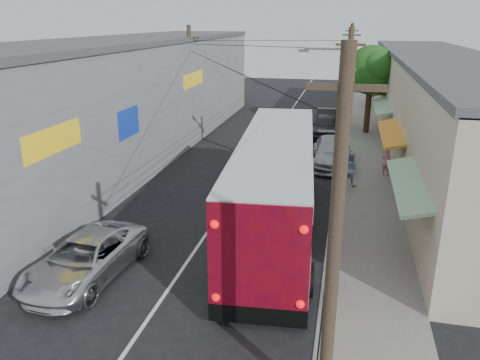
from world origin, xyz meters
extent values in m
plane|color=black|center=(0.00, 0.00, 0.00)|extent=(120.00, 120.00, 0.00)
cube|color=slate|center=(6.50, 20.00, 0.06)|extent=(3.00, 80.00, 0.12)
cube|color=#BFB698|center=(11.00, 22.00, 3.00)|extent=(6.00, 40.00, 6.00)
cube|color=#4C4C51|center=(11.00, 22.00, 6.10)|extent=(6.20, 40.00, 0.30)
cube|color=#1B7A35|center=(7.70, 6.00, 2.90)|extent=(1.39, 6.00, 0.46)
cube|color=#D65519|center=(7.70, 14.00, 2.90)|extent=(1.39, 6.00, 0.46)
cube|color=#1B7A35|center=(7.70, 22.00, 2.90)|extent=(1.39, 6.00, 0.46)
cube|color=#D65519|center=(7.70, 30.00, 2.90)|extent=(1.39, 6.00, 0.46)
cube|color=#1B7A35|center=(7.70, 38.00, 2.90)|extent=(1.39, 6.00, 0.46)
cube|color=gray|center=(-8.50, 18.00, 3.50)|extent=(7.00, 36.00, 7.00)
cube|color=#4C4C51|center=(-8.50, 18.00, 7.10)|extent=(7.20, 36.00, 0.30)
cube|color=yellow|center=(-5.05, 4.00, 4.20)|extent=(0.12, 3.50, 1.00)
cube|color=#1433A5|center=(-5.05, 10.00, 3.60)|extent=(0.12, 2.20, 1.40)
cube|color=yellow|center=(-5.05, 20.00, 4.50)|extent=(0.12, 4.00, 0.90)
cylinder|color=#473828|center=(5.20, -2.00, 4.00)|extent=(0.28, 0.28, 8.00)
cube|color=#473828|center=(5.20, -2.00, 7.20)|extent=(1.40, 0.12, 0.12)
cylinder|color=#473828|center=(5.20, 13.00, 4.00)|extent=(0.28, 0.28, 8.00)
cube|color=#473828|center=(5.20, 13.00, 7.20)|extent=(1.40, 0.12, 0.12)
cylinder|color=#473828|center=(5.20, 28.00, 4.00)|extent=(0.28, 0.28, 8.00)
cube|color=#473828|center=(5.20, 28.00, 7.20)|extent=(1.40, 0.12, 0.12)
cylinder|color=#473828|center=(5.20, 43.00, 4.00)|extent=(0.28, 0.28, 8.00)
cube|color=#473828|center=(5.20, 43.00, 7.20)|extent=(1.40, 0.12, 0.12)
cylinder|color=#473828|center=(-5.20, 20.00, 4.00)|extent=(0.28, 0.28, 8.00)
cube|color=#473828|center=(-5.20, 20.00, 7.20)|extent=(1.40, 0.12, 0.12)
cylinder|color=#59595E|center=(4.10, 13.00, 7.00)|extent=(2.20, 0.10, 0.10)
cube|color=#59595E|center=(3.00, 13.00, 6.90)|extent=(0.50, 0.18, 0.12)
cylinder|color=#3F2B19|center=(6.80, 26.00, 2.00)|extent=(0.44, 0.44, 4.00)
sphere|color=#1F4612|center=(6.80, 26.00, 4.80)|extent=(3.60, 3.60, 3.60)
sphere|color=#1F4612|center=(7.80, 26.60, 4.20)|extent=(2.60, 2.60, 2.60)
sphere|color=#1F4612|center=(5.90, 25.60, 4.40)|extent=(2.40, 2.40, 2.40)
sphere|color=#1F4612|center=(7.20, 25.00, 5.20)|extent=(2.20, 2.20, 2.20)
sphere|color=#1F4612|center=(6.50, 26.90, 5.00)|extent=(2.00, 2.00, 2.00)
cube|color=silver|center=(2.66, 7.13, 1.28)|extent=(3.90, 13.54, 2.11)
cube|color=black|center=(2.61, 7.69, 2.84)|extent=(3.74, 11.33, 1.11)
cube|color=silver|center=(2.66, 7.13, 3.62)|extent=(3.90, 13.54, 0.56)
cube|color=maroon|center=(3.23, 0.46, 2.23)|extent=(2.76, 0.32, 3.23)
cube|color=black|center=(3.23, 0.46, 0.50)|extent=(2.78, 0.35, 0.56)
sphere|color=red|center=(2.07, 0.33, 1.00)|extent=(0.24, 0.24, 0.24)
sphere|color=red|center=(4.40, 0.52, 1.00)|extent=(0.24, 0.24, 0.24)
sphere|color=red|center=(2.07, 0.33, 3.23)|extent=(0.24, 0.24, 0.24)
sphere|color=red|center=(4.40, 0.52, 3.23)|extent=(0.24, 0.24, 0.24)
cylinder|color=black|center=(1.67, 2.36, 0.56)|extent=(0.43, 1.14, 1.11)
cylinder|color=black|center=(4.44, 2.60, 0.56)|extent=(0.43, 1.14, 1.11)
cylinder|color=black|center=(0.99, 10.34, 0.56)|extent=(0.43, 1.14, 1.11)
cylinder|color=black|center=(3.77, 10.58, 0.56)|extent=(0.43, 1.14, 1.11)
cylinder|color=black|center=(0.85, 12.01, 0.56)|extent=(0.43, 1.14, 1.11)
cylinder|color=black|center=(3.62, 12.24, 0.56)|extent=(0.43, 1.14, 1.11)
imported|color=silver|center=(-2.95, 2.00, 0.73)|extent=(2.75, 5.38, 1.45)
imported|color=#A4A3AB|center=(4.59, 17.05, 0.81)|extent=(2.57, 5.67, 1.61)
imported|color=#2B2A30|center=(3.80, 24.34, 0.82)|extent=(2.04, 4.84, 1.63)
imported|color=black|center=(3.80, 27.00, 0.78)|extent=(1.76, 4.77, 1.56)
imported|color=#C96A8A|center=(7.60, 15.43, 0.87)|extent=(0.64, 0.55, 1.49)
imported|color=#9AB4E0|center=(5.61, 13.26, 1.01)|extent=(1.06, 0.96, 1.79)
camera|label=1|loc=(5.24, -10.48, 8.32)|focal=35.00mm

